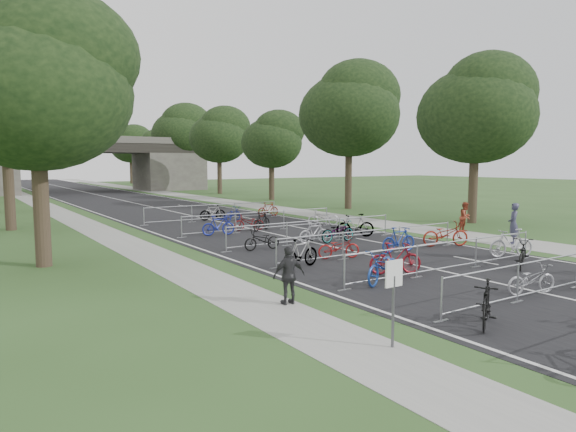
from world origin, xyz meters
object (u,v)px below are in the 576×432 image
Objects in this scene: pedestrian_c at (289,276)px; pedestrian_b at (465,217)px; park_sign at (394,287)px; pedestrian_a at (513,224)px; overpass_bridge at (82,164)px.

pedestrian_b is at bearing -149.83° from pedestrian_c.
pedestrian_a is (14.25, 6.58, -0.31)m from park_sign.
pedestrian_c is at bearing 90.00° from park_sign.
pedestrian_a reaches higher than pedestrian_c.
pedestrian_b is at bearing -79.86° from overpass_bridge.
park_sign is at bearing 97.37° from pedestrian_c.
pedestrian_c is at bearing -25.87° from pedestrian_a.
pedestrian_a is 14.51m from pedestrian_c.
pedestrian_b is 17.36m from pedestrian_c.
pedestrian_a is 1.22× the size of pedestrian_c.
overpass_bridge reaches higher than pedestrian_c.
pedestrian_a reaches higher than pedestrian_b.
overpass_bridge is 19.82× the size of pedestrian_c.
overpass_bridge is 55.97m from pedestrian_a.
pedestrian_a reaches higher than park_sign.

